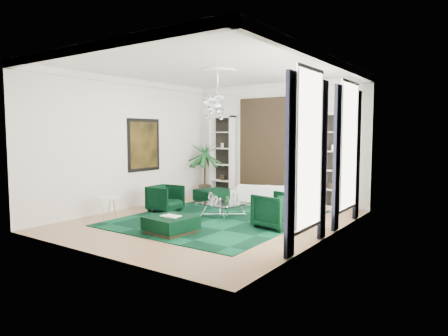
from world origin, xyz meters
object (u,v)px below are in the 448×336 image
Objects in this scene: ottoman_front at (171,225)px; palm at (205,161)px; ottoman_side at (214,197)px; side_table at (109,208)px; sofa at (265,194)px; coffee_table at (223,210)px; armchair_right at (277,211)px; armchair_left at (165,198)px.

palm reaches higher than ottoman_front.
side_table is (-1.00, -3.30, 0.05)m from ottoman_side.
ottoman_side is at bearing 10.91° from sofa.
palm is at bearing 139.18° from ottoman_side.
coffee_table is at bearing 91.36° from ottoman_front.
armchair_right is 0.96× the size of ottoman_front.
armchair_left is 0.33× the size of palm.
ottoman_front is (0.05, -2.10, 0.00)m from coffee_table.
coffee_table is at bearing -88.97° from armchair_right.
ottoman_side is at bearing -107.80° from armchair_right.
ottoman_side is (0.40, 1.80, -0.16)m from armchair_left.
side_table is at bearing 39.20° from sofa.
palm is at bearing -23.62° from sofa.
armchair_right is 0.92× the size of ottoman_side.
armchair_left is (-1.75, -2.65, 0.06)m from sofa.
sofa is 1.60m from ottoman_side.
ottoman_front is 2.41m from side_table.
palm is (-2.45, 0.10, 0.92)m from sofa.
sofa is 2.28× the size of ottoman_front.
ottoman_side is (-1.35, 1.45, 0.03)m from coffee_table.
ottoman_side is 1.73× the size of side_table.
palm reaches higher than coffee_table.
sofa is 2.62m from palm.
sofa reaches higher than ottoman_side.
ottoman_front is at bearing -68.48° from ottoman_side.
ottoman_front is 0.38× the size of palm.
armchair_right is at bearing -11.31° from coffee_table.
palm is at bearing 119.05° from ottoman_front.
palm is at bearing -110.88° from armchair_right.
sofa is at bearing 60.48° from side_table.
armchair_right is 2.45m from ottoman_front.
ottoman_front reaches higher than coffee_table.
armchair_left reaches higher than ottoman_front.
palm is at bearing 11.17° from armchair_left.
armchair_left is 0.91× the size of armchair_right.
armchair_left reaches higher than coffee_table.
armchair_right is at bearing -30.14° from ottoman_side.
side_table is (-0.60, -1.50, -0.10)m from armchair_left.
ottoman_side reaches higher than coffee_table.
armchair_right reaches higher than ottoman_front.
coffee_table is 2.10m from ottoman_front.
ottoman_front is at bearing -5.95° from side_table.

